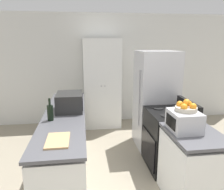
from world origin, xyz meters
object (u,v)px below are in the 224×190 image
pantry_cabinet (102,84)px  refrigerator (155,100)px  wine_bottle (50,112)px  stove (168,139)px  toaster_oven (184,121)px  microwave (70,102)px  fruit_bowl (186,107)px

pantry_cabinet → refrigerator: size_ratio=1.13×
pantry_cabinet → wine_bottle: bearing=-113.3°
stove → toaster_oven: size_ratio=2.85×
wine_bottle → stove: bearing=4.4°
microwave → fruit_bowl: fruit_bowl is taller
refrigerator → wine_bottle: size_ratio=5.82×
stove → fruit_bowl: fruit_bowl is taller
pantry_cabinet → toaster_oven: size_ratio=5.36×
pantry_cabinet → toaster_oven: bearing=-74.3°
fruit_bowl → wine_bottle: bearing=161.3°
stove → fruit_bowl: 1.02m
microwave → fruit_bowl: (1.41, -0.97, 0.15)m
wine_bottle → toaster_oven: (1.63, -0.57, 0.01)m
pantry_cabinet → fruit_bowl: 2.73m
microwave → toaster_oven: size_ratio=1.29×
pantry_cabinet → wine_bottle: size_ratio=6.57×
refrigerator → fruit_bowl: refrigerator is taller
pantry_cabinet → refrigerator: pantry_cabinet is taller
stove → pantry_cabinet: bearing=114.2°
refrigerator → toaster_oven: size_ratio=4.75×
refrigerator → toaster_oven: bearing=-96.0°
wine_bottle → toaster_oven: bearing=-19.4°
stove → refrigerator: bearing=88.0°
toaster_oven → fruit_bowl: (0.02, 0.02, 0.17)m
pantry_cabinet → fruit_bowl: (0.76, -2.62, 0.19)m
pantry_cabinet → stove: bearing=-65.8°
toaster_oven → stove: bearing=79.8°
refrigerator → wine_bottle: 2.00m
pantry_cabinet → fruit_bowl: size_ratio=7.89×
microwave → toaster_oven: (1.39, -0.98, -0.02)m
toaster_oven → fruit_bowl: 0.17m
pantry_cabinet → microwave: size_ratio=4.16×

